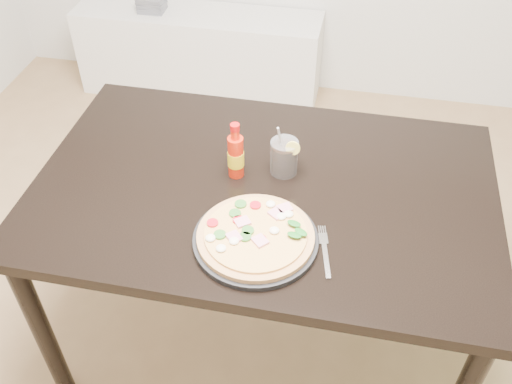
% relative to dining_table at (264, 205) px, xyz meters
% --- Properties ---
extents(dining_table, '(1.40, 0.90, 0.75)m').
position_rel_dining_table_xyz_m(dining_table, '(0.00, 0.00, 0.00)').
color(dining_table, black).
rests_on(dining_table, ground).
extents(plate, '(0.34, 0.34, 0.02)m').
position_rel_dining_table_xyz_m(plate, '(0.02, -0.23, 0.09)').
color(plate, black).
rests_on(plate, dining_table).
extents(pizza, '(0.32, 0.32, 0.03)m').
position_rel_dining_table_xyz_m(pizza, '(0.02, -0.23, 0.11)').
color(pizza, tan).
rests_on(pizza, plate).
extents(hot_sauce_bottle, '(0.05, 0.05, 0.19)m').
position_rel_dining_table_xyz_m(hot_sauce_bottle, '(-0.09, 0.03, 0.16)').
color(hot_sauce_bottle, red).
rests_on(hot_sauce_bottle, dining_table).
extents(cola_cup, '(0.09, 0.09, 0.18)m').
position_rel_dining_table_xyz_m(cola_cup, '(0.05, 0.08, 0.14)').
color(cola_cup, black).
rests_on(cola_cup, dining_table).
extents(fork, '(0.06, 0.19, 0.00)m').
position_rel_dining_table_xyz_m(fork, '(0.21, -0.23, 0.09)').
color(fork, silver).
rests_on(fork, dining_table).
extents(media_console, '(1.40, 0.34, 0.50)m').
position_rel_dining_table_xyz_m(media_console, '(-0.69, 1.61, -0.42)').
color(media_console, white).
rests_on(media_console, ground).
extents(cd_stack, '(0.14, 0.12, 0.08)m').
position_rel_dining_table_xyz_m(cd_stack, '(-0.94, 1.59, -0.13)').
color(cd_stack, slate).
rests_on(cd_stack, media_console).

